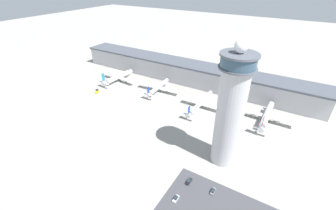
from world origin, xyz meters
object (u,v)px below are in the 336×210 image
Objects in this scene: service_truck_fuel at (229,147)px; car_green_van at (189,181)px; service_truck_catering at (97,91)px; car_silver_sedan at (176,199)px; airplane_gate_bravo at (158,87)px; airplane_gate_charlie at (200,103)px; car_maroon_suv at (213,191)px; airplane_gate_delta at (266,116)px; airplane_gate_alpha at (118,77)px; control_tower at (230,110)px.

service_truck_fuel reaches higher than car_green_van.
service_truck_catering is 130.80m from car_silver_sedan.
airplane_gate_bravo is 9.40× the size of car_silver_sedan.
airplane_gate_bravo is 6.03× the size of service_truck_fuel.
airplane_gate_charlie is 6.76× the size of service_truck_catering.
airplane_gate_delta is at bearing 82.45° from car_maroon_suv.
airplane_gate_alpha is 90.92m from airplane_gate_charlie.
control_tower is at bearing -104.81° from airplane_gate_delta.
car_green_van is (-23.26, -78.38, -4.16)m from airplane_gate_delta.
airplane_gate_charlie is (44.27, -6.44, -0.15)m from airplane_gate_bravo.
airplane_gate_alpha is at bearing 142.35° from car_silver_sedan.
control_tower reaches higher than airplane_gate_delta.
control_tower reaches higher than car_green_van.
airplane_gate_delta reaches higher than airplane_gate_charlie.
car_maroon_suv is at bearing 3.07° from car_green_van.
service_truck_fuel is at bearing 87.35° from control_tower.
airplane_gate_alpha is (-125.55, 51.22, -28.92)m from control_tower.
car_maroon_suv is at bearing -81.50° from control_tower.
service_truck_fuel is (0.49, 10.61, -32.34)m from control_tower.
car_maroon_suv is at bearing -84.81° from service_truck_fuel.
car_silver_sedan is (-23.99, -90.84, -4.15)m from airplane_gate_delta.
airplane_gate_alpha is 6.14× the size of service_truck_catering.
airplane_gate_bravo is at bearing 171.73° from airplane_gate_charlie.
airplane_gate_charlie is at bearing -8.27° from airplane_gate_bravo.
car_maroon_suv reaches higher than car_silver_sedan.
airplane_gate_bravo reaches higher than car_maroon_suv.
airplane_gate_alpha reaches higher than service_truck_catering.
control_tower is at bearing -53.02° from airplane_gate_charlie.
airplane_gate_bravo is at bearing 136.92° from car_maroon_suv.
car_green_van is at bearing -105.14° from service_truck_fuel.
airplane_gate_charlie is 6.43× the size of service_truck_fuel.
car_maroon_suv reaches higher than car_green_van.
service_truck_catering is 126.16m from car_green_van.
airplane_gate_charlie is 9.26× the size of car_maroon_suv.
airplane_gate_charlie is (90.78, -5.04, -0.34)m from airplane_gate_alpha.
car_maroon_suv is (3.70, -24.76, -32.78)m from control_tower.
control_tower reaches higher than car_silver_sedan.
control_tower is 41.25m from car_maroon_suv.
service_truck_catering is at bearing 152.25° from car_silver_sedan.
service_truck_fuel is at bearing -17.86° from airplane_gate_alpha.
car_silver_sedan is at bearing -136.16° from car_maroon_suv.
airplane_gate_delta is 81.86m from car_green_van.
car_silver_sedan is at bearing -37.65° from airplane_gate_alpha.
car_silver_sedan is 0.90× the size of car_green_van.
car_maroon_suv is at bearing -43.08° from airplane_gate_bravo.
airplane_gate_bravo is at bearing 146.35° from control_tower.
airplane_gate_alpha reaches higher than car_silver_sedan.
airplane_gate_charlie reaches higher than service_truck_fuel.
service_truck_fuel is (35.26, -35.58, -3.09)m from airplane_gate_charlie.
control_tower is 14.81× the size of car_maroon_suv.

